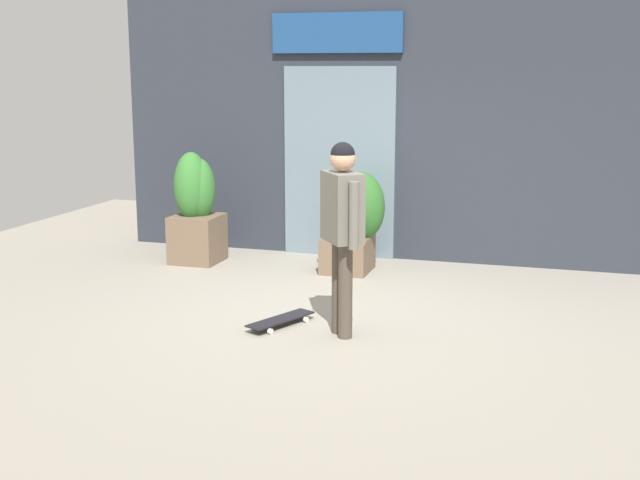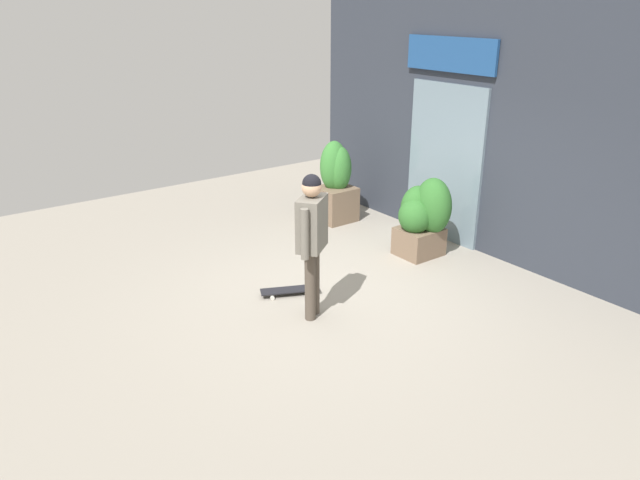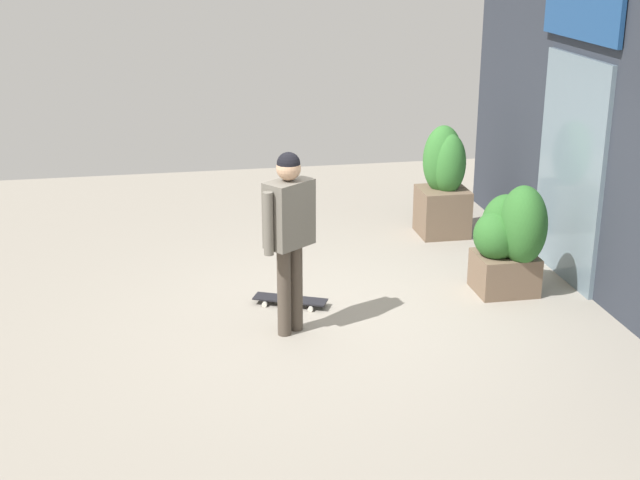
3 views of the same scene
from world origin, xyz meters
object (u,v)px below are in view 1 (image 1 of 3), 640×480
object	(u,v)px
skateboard	(281,320)
planter_box_left	(196,208)
skateboarder	(342,218)
planter_box_right	(350,221)

from	to	relation	value
skateboard	planter_box_left	size ratio (longest dim) A/B	0.56
skateboarder	planter_box_right	world-z (taller)	skateboarder
skateboard	planter_box_left	world-z (taller)	planter_box_left
skateboard	planter_box_left	bearing A→B (deg)	-114.86
skateboard	planter_box_left	distance (m)	3.01
planter_box_left	skateboarder	bearing A→B (deg)	-42.55
skateboard	planter_box_right	xyz separation A→B (m)	(0.06, 2.31, 0.55)
planter_box_left	planter_box_right	bearing A→B (deg)	2.27
skateboarder	skateboard	xyz separation A→B (m)	(-0.63, 0.09, -1.03)
planter_box_right	skateboard	bearing A→B (deg)	-91.60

